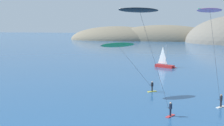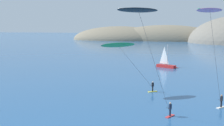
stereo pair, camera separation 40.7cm
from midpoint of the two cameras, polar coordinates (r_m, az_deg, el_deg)
headland_island at (r=178.38m, az=17.19°, el=4.18°), size 139.87×61.62×31.78m
sailboat_near at (r=70.20m, az=11.31°, el=-0.42°), size 5.65×3.73×5.70m
kitesurfer_black at (r=28.45m, az=6.45°, el=8.72°), size 6.07×7.58×12.32m
kitesurfer_pink at (r=34.45m, az=19.80°, el=8.50°), size 5.08×6.48×12.53m
kitesurfer_green at (r=41.50m, az=2.04°, el=3.05°), size 8.36×6.09×8.08m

